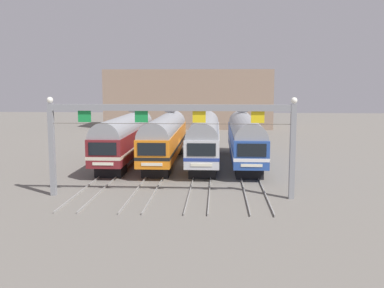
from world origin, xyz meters
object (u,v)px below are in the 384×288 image
commuter_train_maroon (126,136)px  commuter_train_orange (165,136)px  commuter_train_silver (205,137)px  commuter_train_blue (245,137)px  catenary_gantry (170,124)px

commuter_train_maroon → commuter_train_orange: size_ratio=1.00×
commuter_train_silver → commuter_train_blue: commuter_train_blue is taller
commuter_train_orange → catenary_gantry: size_ratio=1.05×
commuter_train_blue → catenary_gantry: size_ratio=1.05×
commuter_train_blue → commuter_train_maroon: bearing=180.0°
commuter_train_blue → commuter_train_silver: bearing=-179.9°
commuter_train_orange → catenary_gantry: (1.99, -13.50, 2.41)m
commuter_train_maroon → catenary_gantry: (5.96, -13.50, 2.41)m
commuter_train_blue → catenary_gantry: (-5.96, -13.50, 2.41)m
commuter_train_orange → catenary_gantry: 13.86m
commuter_train_orange → commuter_train_silver: (3.97, -0.00, -0.00)m
commuter_train_silver → catenary_gantry: 13.85m
commuter_train_orange → commuter_train_silver: bearing=-0.1°
commuter_train_maroon → commuter_train_silver: commuter_train_maroon is taller
commuter_train_silver → commuter_train_blue: (3.97, 0.00, 0.00)m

